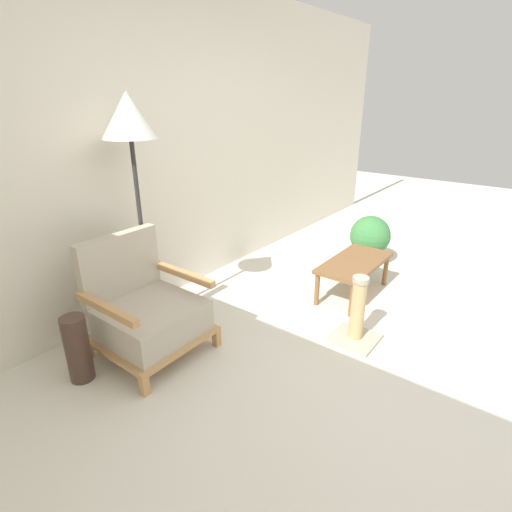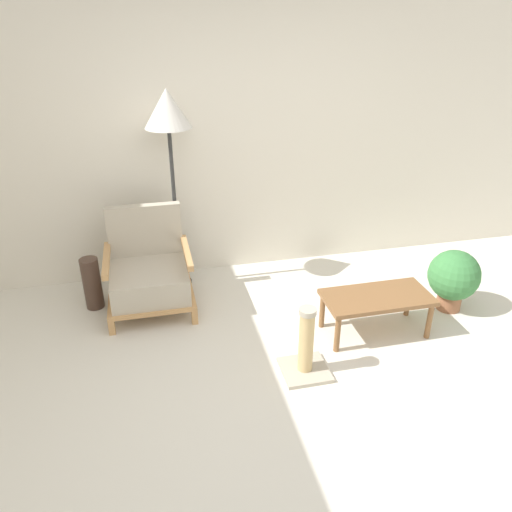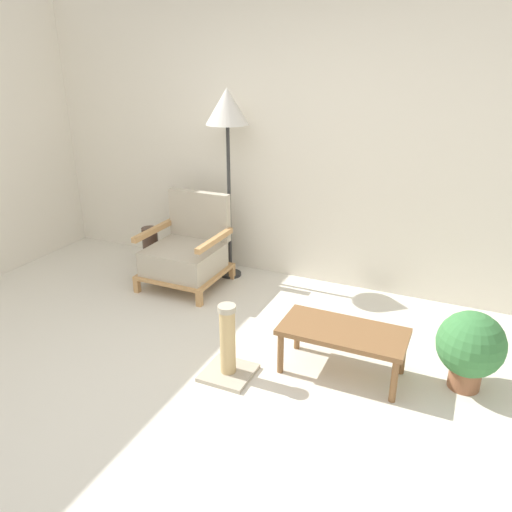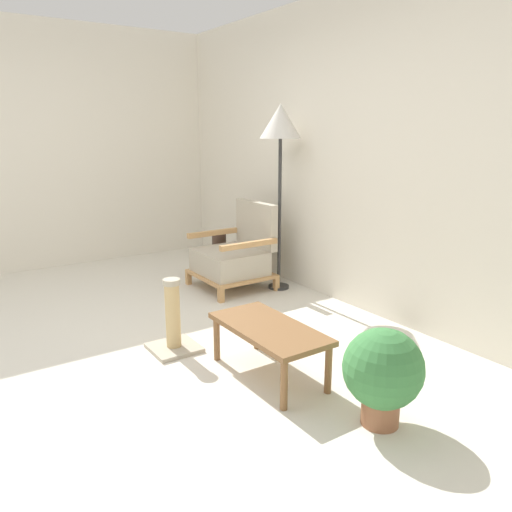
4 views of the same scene
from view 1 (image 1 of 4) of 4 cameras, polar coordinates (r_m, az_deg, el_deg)
ground_plane at (r=2.97m, az=21.07°, el=-16.09°), size 14.00×14.00×0.00m
wall_back at (r=3.63m, az=-12.68°, el=15.12°), size 8.00×0.06×2.70m
armchair at (r=2.98m, az=-15.35°, el=-7.56°), size 0.72×0.68×0.85m
floor_lamp at (r=3.06m, az=-17.63°, el=17.50°), size 0.39×0.39×1.79m
coffee_table at (r=3.79m, az=13.88°, el=-1.30°), size 0.85×0.41×0.34m
vase at (r=2.90m, az=-24.13°, el=-12.00°), size 0.16×0.16×0.47m
potted_plant at (r=4.53m, az=15.96°, el=2.60°), size 0.43×0.43×0.55m
scratching_post at (r=3.14m, az=14.18°, el=-8.70°), size 0.33×0.33×0.54m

